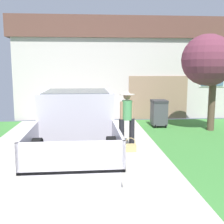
% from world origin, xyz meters
% --- Properties ---
extents(pickup_truck, '(2.23, 5.33, 1.72)m').
position_xyz_m(pickup_truck, '(0.14, 4.42, 0.78)').
color(pickup_truck, silver).
rests_on(pickup_truck, ground).
extents(person_with_hat, '(0.47, 0.45, 1.74)m').
position_xyz_m(person_with_hat, '(1.61, 4.36, 0.96)').
color(person_with_hat, black).
rests_on(person_with_hat, ground).
extents(handbag, '(0.33, 0.19, 0.41)m').
position_xyz_m(handbag, '(1.67, 4.04, 0.12)').
color(handbag, tan).
rests_on(handbag, ground).
extents(house_with_garage, '(11.27, 7.02, 4.73)m').
position_xyz_m(house_with_garage, '(2.45, 12.57, 2.40)').
color(house_with_garage, beige).
rests_on(house_with_garage, ground).
extents(front_yard_tree, '(1.89, 1.89, 3.63)m').
position_xyz_m(front_yard_tree, '(4.91, 6.48, 2.61)').
color(front_yard_tree, brown).
rests_on(front_yard_tree, ground).
extents(wheeled_trash_bin, '(0.60, 0.72, 1.11)m').
position_xyz_m(wheeled_trash_bin, '(3.33, 7.41, 0.60)').
color(wheeled_trash_bin, '#424247').
rests_on(wheeled_trash_bin, ground).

